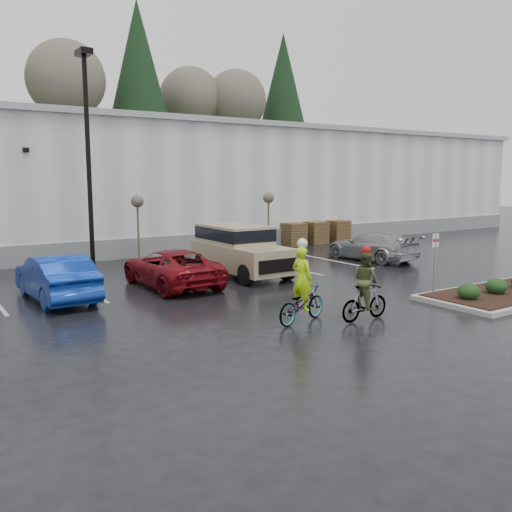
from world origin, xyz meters
TOP-DOWN VIEW (x-y plane):
  - ground at (0.00, 0.00)m, footprint 120.00×120.00m
  - warehouse at (0.00, 21.99)m, footprint 60.50×15.50m
  - wooded_ridge at (0.00, 45.00)m, footprint 80.00×25.00m
  - lamppost at (-4.00, 12.00)m, footprint 0.50×1.00m
  - sapling_mid at (-1.50, 13.00)m, footprint 0.60×0.60m
  - sapling_east at (6.00, 13.00)m, footprint 0.60×0.60m
  - pallet_stack_a at (8.50, 14.00)m, footprint 1.20×1.20m
  - pallet_stack_b at (10.20, 14.00)m, footprint 1.20×1.20m
  - pallet_stack_c at (12.00, 14.00)m, footprint 1.20×1.20m
  - shrub_a at (4.00, -1.00)m, footprint 0.70×0.70m
  - shrub_b at (5.50, -1.00)m, footprint 0.70×0.70m
  - fire_lane_sign at (3.80, 0.20)m, footprint 0.30×0.05m
  - car_blue at (-6.76, 6.87)m, footprint 1.79×4.68m
  - car_red at (-2.65, 6.88)m, footprint 2.30×4.99m
  - suv_tan at (0.70, 7.29)m, footprint 2.20×5.10m
  - car_far_silver at (8.17, 7.33)m, footprint 2.27×4.95m
  - cyclist_hivis at (-1.75, 0.27)m, footprint 2.05×1.15m
  - cyclist_olive at (-0.15, -0.57)m, footprint 1.65×0.79m

SIDE VIEW (x-z plane):
  - ground at x=0.00m, z-range 0.00..0.00m
  - shrub_a at x=4.00m, z-range 0.15..0.67m
  - shrub_b at x=5.50m, z-range 0.15..0.67m
  - pallet_stack_a at x=8.50m, z-range 0.00..1.35m
  - pallet_stack_b at x=10.20m, z-range 0.00..1.35m
  - pallet_stack_c at x=12.00m, z-range 0.00..1.35m
  - car_red at x=-2.65m, z-range 0.00..1.39m
  - car_far_silver at x=8.17m, z-range 0.00..1.40m
  - cyclist_hivis at x=-1.75m, z-range -0.45..1.91m
  - car_blue at x=-6.76m, z-range 0.00..1.52m
  - cyclist_olive at x=-0.15m, z-range -0.28..1.86m
  - suv_tan at x=0.70m, z-range 0.00..2.06m
  - fire_lane_sign at x=3.80m, z-range 0.31..2.51m
  - sapling_mid at x=-1.50m, z-range 1.13..4.33m
  - sapling_east at x=6.00m, z-range 1.13..4.33m
  - wooded_ridge at x=0.00m, z-range 0.00..6.00m
  - warehouse at x=0.00m, z-range 0.05..7.25m
  - lamppost at x=-4.00m, z-range 1.07..10.30m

